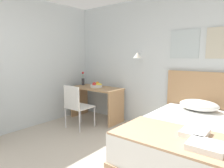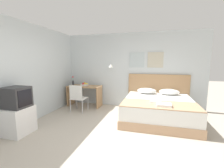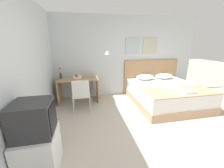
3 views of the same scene
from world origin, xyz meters
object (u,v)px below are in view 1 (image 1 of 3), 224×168
(desk, at_px, (96,97))
(fruit_bowl, at_px, (96,85))
(throw_blanket, at_px, (199,142))
(folded_towel_mid_bed, at_px, (206,146))
(pillow_left, at_px, (199,105))
(folded_towel_near_foot, at_px, (195,133))
(flower_vase, at_px, (83,80))
(desk_chair, at_px, (76,104))
(bed, at_px, (210,149))

(desk, relative_size, fruit_bowl, 4.26)
(throw_blanket, bearing_deg, folded_towel_mid_bed, -54.28)
(pillow_left, xyz_separation_m, folded_towel_near_foot, (0.27, -1.18, -0.04))
(folded_towel_near_foot, xyz_separation_m, desk, (-2.51, 1.11, -0.10))
(pillow_left, height_order, flower_vase, flower_vase)
(folded_towel_mid_bed, height_order, desk_chair, desk_chair)
(throw_blanket, bearing_deg, desk, 154.37)
(pillow_left, relative_size, flower_vase, 1.88)
(flower_vase, bearing_deg, fruit_bowl, -4.75)
(bed, relative_size, folded_towel_near_foot, 6.39)
(bed, height_order, throw_blanket, throw_blanket)
(bed, height_order, fruit_bowl, fruit_bowl)
(desk, xyz_separation_m, flower_vase, (-0.50, 0.06, 0.36))
(desk_chair, xyz_separation_m, fruit_bowl, (-0.10, 0.73, 0.28))
(fruit_bowl, distance_m, flower_vase, 0.50)
(folded_towel_mid_bed, relative_size, fruit_bowl, 1.16)
(flower_vase, bearing_deg, pillow_left, 0.27)
(folded_towel_near_foot, bearing_deg, pillow_left, 102.79)
(folded_towel_near_foot, relative_size, desk, 0.26)
(bed, relative_size, fruit_bowl, 7.06)
(desk, bearing_deg, throw_blanket, -25.63)
(bed, distance_m, desk_chair, 2.52)
(bed, relative_size, folded_towel_mid_bed, 6.07)
(desk_chair, distance_m, fruit_bowl, 0.79)
(bed, xyz_separation_m, fruit_bowl, (-2.61, 0.69, 0.52))
(throw_blanket, xyz_separation_m, folded_towel_near_foot, (-0.09, 0.14, 0.04))
(bed, bearing_deg, desk_chair, -178.97)
(bed, relative_size, desk_chair, 2.23)
(pillow_left, distance_m, desk, 2.25)
(throw_blanket, xyz_separation_m, desk_chair, (-2.51, 0.53, -0.07))
(throw_blanket, xyz_separation_m, flower_vase, (-3.10, 1.31, 0.30))
(pillow_left, distance_m, throw_blanket, 1.37)
(folded_towel_mid_bed, distance_m, desk, 3.03)
(folded_towel_mid_bed, bearing_deg, bed, 97.96)
(pillow_left, relative_size, desk, 0.52)
(pillow_left, relative_size, folded_towel_mid_bed, 1.91)
(folded_towel_mid_bed, relative_size, desk_chair, 0.37)
(pillow_left, bearing_deg, bed, -64.52)
(bed, bearing_deg, throw_blanket, -90.00)
(throw_blanket, bearing_deg, bed, 90.00)
(throw_blanket, relative_size, flower_vase, 5.52)
(throw_blanket, xyz_separation_m, folded_towel_mid_bed, (0.10, -0.14, 0.04))
(bed, height_order, folded_towel_near_foot, folded_towel_near_foot)
(throw_blanket, bearing_deg, folded_towel_near_foot, 121.44)
(bed, height_order, desk, desk)
(folded_towel_near_foot, xyz_separation_m, flower_vase, (-3.01, 1.17, 0.25))
(folded_towel_near_foot, xyz_separation_m, desk_chair, (-2.42, 0.39, -0.11))
(desk_chair, bearing_deg, flower_vase, 127.40)
(desk, bearing_deg, flower_vase, 172.77)
(folded_towel_near_foot, height_order, folded_towel_mid_bed, same)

